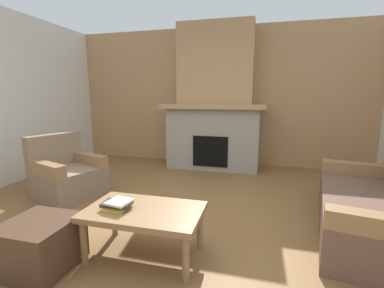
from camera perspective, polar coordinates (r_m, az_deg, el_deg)
ground at (r=2.89m, az=-4.71°, el=-18.30°), size 9.00×9.00×0.00m
wall_back_wood_panel at (r=5.45m, az=5.58°, el=10.07°), size 6.00×0.12×2.70m
fireplace at (r=5.08m, az=4.88°, el=7.95°), size 1.90×0.82×2.70m
couch at (r=3.23m, az=34.87°, el=-11.47°), size 1.17×1.93×0.85m
armchair at (r=4.09m, az=-25.49°, el=-6.08°), size 0.97×0.97×0.85m
coffee_table at (r=2.38m, az=-10.35°, el=-14.89°), size 1.00×0.60×0.43m
ottoman at (r=2.59m, az=-30.05°, el=-18.34°), size 0.52×0.52×0.40m
book_stack_near_edge at (r=2.40m, az=-15.94°, el=-12.50°), size 0.26×0.22×0.08m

